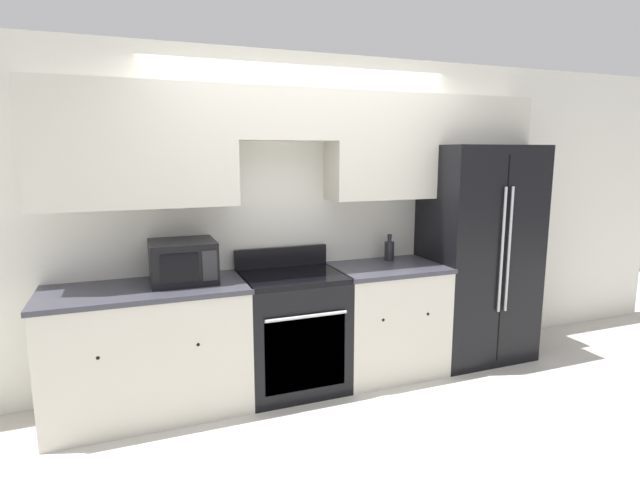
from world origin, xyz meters
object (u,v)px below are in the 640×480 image
at_px(microwave, 183,261).
at_px(bottle, 389,250).
at_px(refrigerator, 476,253).
at_px(oven_range, 293,331).

relative_size(microwave, bottle, 1.99).
xyz_separation_m(refrigerator, microwave, (-2.52, 0.03, 0.12)).
height_order(oven_range, microwave, microwave).
relative_size(oven_range, refrigerator, 0.57).
distance_m(oven_range, bottle, 1.09).
xyz_separation_m(oven_range, bottle, (0.93, 0.18, 0.54)).
bearing_deg(refrigerator, microwave, 179.41).
bearing_deg(bottle, oven_range, -169.30).
bearing_deg(refrigerator, bottle, 170.06).
relative_size(refrigerator, microwave, 4.18).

